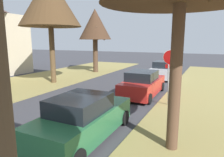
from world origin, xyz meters
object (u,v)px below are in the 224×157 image
Objects in this scene: stop_sign_far at (170,66)px; street_tree_left_far at (95,25)px; parked_sedan_green at (83,118)px; street_tree_left_mid_b at (50,1)px; parked_sedan_silver at (164,70)px; parked_sedan_red at (143,84)px.

stop_sign_far is 12.92m from street_tree_left_far.
stop_sign_far is 0.66× the size of parked_sedan_green.
parked_sedan_green is at bearing -111.49° from stop_sign_far.
street_tree_left_mid_b reaches higher than parked_sedan_green.
stop_sign_far is 5.62m from parked_sedan_green.
stop_sign_far is at bearing -76.19° from parked_sedan_silver.
parked_sedan_green and parked_sedan_silver have the same top height.
street_tree_left_far reaches higher than stop_sign_far.
parked_sedan_silver is (-1.99, 8.10, -1.43)m from stop_sign_far.
stop_sign_far is 8.46m from parked_sedan_silver.
parked_sedan_silver is (7.44, -0.25, -4.30)m from street_tree_left_far.
street_tree_left_mid_b reaches higher than street_tree_left_far.
street_tree_left_mid_b is at bearing -91.43° from street_tree_left_far.
parked_sedan_silver is (7.60, 6.20, -5.68)m from street_tree_left_mid_b.
stop_sign_far is 2.74m from parked_sedan_red.
parked_sedan_red is (7.55, -6.96, -4.30)m from street_tree_left_far.
parked_sedan_green is 6.45m from parked_sedan_red.
stop_sign_far is at bearing -36.51° from parked_sedan_red.
street_tree_left_far is at bearing 178.08° from parked_sedan_silver.
parked_sedan_green is 1.00× the size of parked_sedan_red.
parked_sedan_silver is (0.00, 13.16, 0.00)m from parked_sedan_green.
parked_sedan_red is at bearing 143.49° from stop_sign_far.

